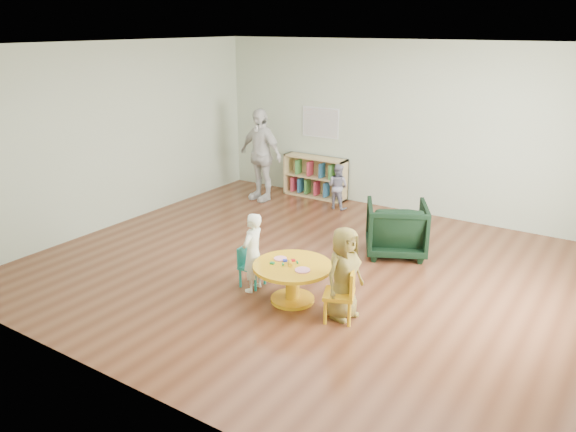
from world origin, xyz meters
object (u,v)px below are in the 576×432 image
(adult_caretaker, at_px, (260,155))
(activity_table, at_px, (293,276))
(armchair, at_px, (396,228))
(toddler, at_px, (338,186))
(child_right, at_px, (344,273))
(kid_chair_left, at_px, (250,265))
(kid_chair_right, at_px, (343,293))
(bookshelf, at_px, (315,177))
(child_left, at_px, (253,252))

(adult_caretaker, bearing_deg, activity_table, -39.14)
(armchair, bearing_deg, toddler, -66.62)
(child_right, height_order, toddler, child_right)
(kid_chair_left, distance_m, armchair, 2.19)
(kid_chair_left, distance_m, child_right, 1.34)
(activity_table, distance_m, kid_chair_right, 0.69)
(bookshelf, xyz_separation_m, child_left, (1.34, -3.73, 0.12))
(child_left, bearing_deg, bookshelf, -163.81)
(toddler, distance_m, adult_caretaker, 1.51)
(armchair, xyz_separation_m, child_left, (-0.98, -1.98, 0.11))
(toddler, xyz_separation_m, adult_caretaker, (-1.42, -0.29, 0.43))
(toddler, height_order, adult_caretaker, adult_caretaker)
(kid_chair_left, distance_m, kid_chair_right, 1.36)
(bookshelf, bearing_deg, child_left, -70.20)
(bookshelf, bearing_deg, activity_table, -63.00)
(armchair, xyz_separation_m, adult_caretaker, (-3.06, 1.06, 0.45))
(adult_caretaker, bearing_deg, child_right, -32.85)
(activity_table, height_order, adult_caretaker, adult_caretaker)
(bookshelf, height_order, toddler, toddler)
(activity_table, height_order, toddler, toddler)
(kid_chair_left, height_order, adult_caretaker, adult_caretaker)
(child_left, bearing_deg, kid_chair_left, -130.26)
(kid_chair_left, relative_size, toddler, 0.64)
(child_left, height_order, adult_caretaker, adult_caretaker)
(kid_chair_right, bearing_deg, toddler, 7.82)
(bookshelf, bearing_deg, adult_caretaker, -136.82)
(bookshelf, bearing_deg, child_right, -55.61)
(kid_chair_left, relative_size, adult_caretaker, 0.31)
(kid_chair_right, xyz_separation_m, child_right, (-0.04, 0.07, 0.20))
(toddler, relative_size, adult_caretaker, 0.48)
(kid_chair_right, relative_size, armchair, 0.73)
(armchair, distance_m, toddler, 2.12)
(activity_table, bearing_deg, adult_caretaker, 131.03)
(bookshelf, height_order, armchair, bookshelf)
(armchair, height_order, child_right, child_right)
(child_right, bearing_deg, kid_chair_left, 101.06)
(kid_chair_right, distance_m, bookshelf, 4.58)
(kid_chair_right, height_order, armchair, armchair)
(activity_table, relative_size, adult_caretaker, 0.55)
(armchair, relative_size, child_right, 0.79)
(activity_table, height_order, child_left, child_left)
(kid_chair_right, relative_size, adult_caretaker, 0.36)
(child_left, bearing_deg, toddler, -172.36)
(activity_table, relative_size, kid_chair_left, 1.81)
(toddler, bearing_deg, kid_chair_left, 103.23)
(kid_chair_right, xyz_separation_m, adult_caretaker, (-3.32, 3.09, 0.50))
(child_left, bearing_deg, kid_chair_right, 83.76)
(child_left, xyz_separation_m, toddler, (-0.66, 3.32, -0.09))
(kid_chair_right, bearing_deg, kid_chair_left, 62.60)
(kid_chair_right, relative_size, child_left, 0.62)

